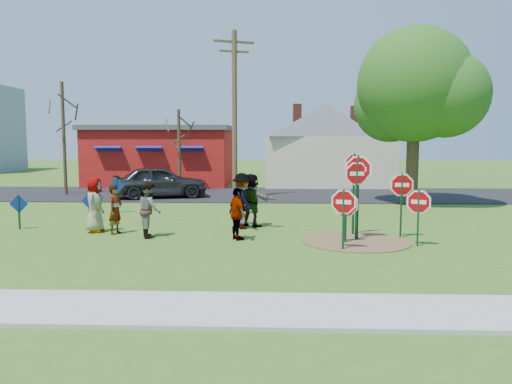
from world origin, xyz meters
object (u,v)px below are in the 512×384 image
stop_sign_b (354,173)px  leafy_tree (418,91)px  stop_sign_a (344,206)px  person_a (95,205)px  person_b (115,209)px  suv (160,182)px  stop_sign_c (358,178)px  utility_pole (235,112)px  stop_sign_d (402,190)px

stop_sign_b → leafy_tree: size_ratio=0.34×
stop_sign_b → leafy_tree: bearing=41.0°
stop_sign_a → person_a: (-7.72, 2.33, -0.30)m
stop_sign_a → stop_sign_b: size_ratio=0.66×
person_b → suv: (-0.83, 9.73, 0.07)m
stop_sign_b → stop_sign_c: stop_sign_b is taller
stop_sign_b → person_a: 8.39m
stop_sign_c → utility_pole: size_ratio=0.32×
stop_sign_a → stop_sign_b: (0.61, 2.19, 0.78)m
person_b → utility_pole: bearing=-1.4°
stop_sign_b → utility_pole: utility_pole is taller
stop_sign_a → utility_pole: bearing=126.6°
stop_sign_a → leafy_tree: 11.29m
person_a → suv: size_ratio=0.37×
suv → utility_pole: utility_pole is taller
stop_sign_a → stop_sign_d: size_ratio=0.85×
stop_sign_b → person_a: size_ratio=1.50×
stop_sign_b → suv: (-8.39, 9.61, -1.12)m
suv → utility_pole: bearing=-109.6°
leafy_tree → stop_sign_a: bearing=-115.4°
stop_sign_b → suv: 12.81m
stop_sign_b → leafy_tree: (3.92, 7.35, 3.21)m
person_a → person_b: size_ratio=1.14×
stop_sign_b → utility_pole: 10.70m
leafy_tree → utility_pole: bearing=166.4°
person_a → utility_pole: utility_pole is taller
stop_sign_c → person_b: size_ratio=1.70×
stop_sign_d → leafy_tree: size_ratio=0.26×
stop_sign_a → person_b: (-6.96, 2.07, -0.41)m
stop_sign_b → utility_pole: size_ratio=0.32×
stop_sign_c → suv: 13.38m
utility_pole → suv: bearing=176.8°
stop_sign_a → stop_sign_c: bearing=84.8°
stop_sign_a → suv: (-7.79, 11.80, -0.34)m
person_b → leafy_tree: bearing=-40.6°
stop_sign_a → leafy_tree: (4.53, 9.54, 3.99)m
stop_sign_c → utility_pole: utility_pole is taller
utility_pole → leafy_tree: bearing=-13.6°
leafy_tree → suv: bearing=169.6°
stop_sign_c → stop_sign_d: (1.38, 0.31, -0.38)m
stop_sign_b → utility_pole: bearing=94.7°
stop_sign_b → leafy_tree: leafy_tree is taller
person_a → stop_sign_b: bearing=-89.4°
stop_sign_d → stop_sign_a: bearing=-135.0°
person_a → stop_sign_c: bearing=-94.5°
stop_sign_d → utility_pole: utility_pole is taller
stop_sign_c → person_a: bearing=-166.7°
stop_sign_a → person_b: bearing=-178.6°
stop_sign_b → stop_sign_c: 0.76m
utility_pole → leafy_tree: (8.43, -2.04, 0.79)m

